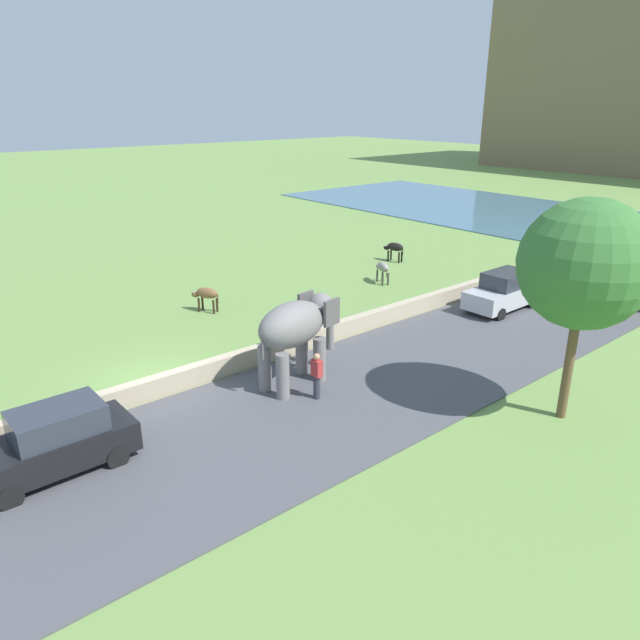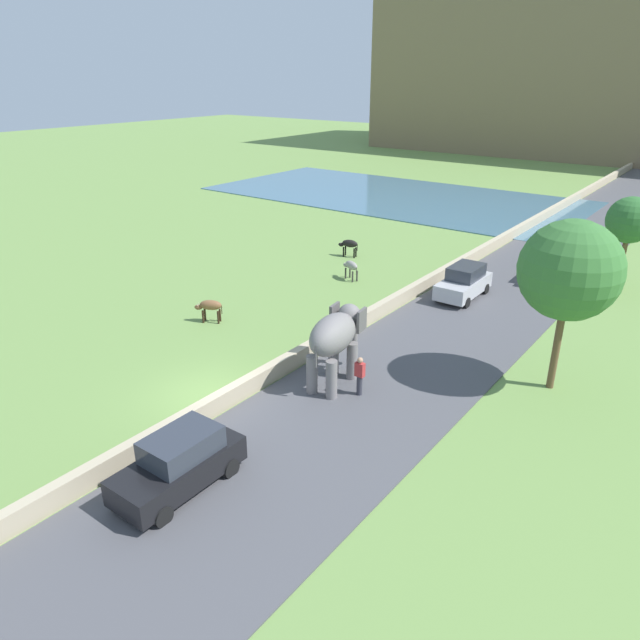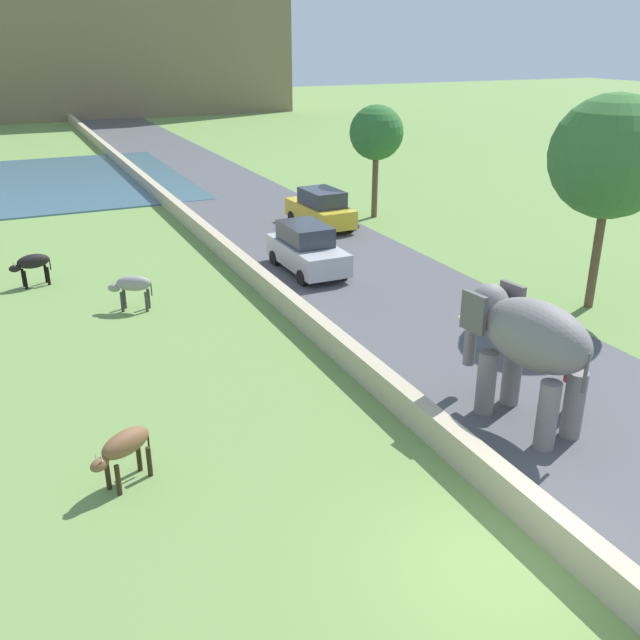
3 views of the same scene
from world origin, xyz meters
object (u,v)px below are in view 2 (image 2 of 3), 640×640
at_px(cow_brown, 210,306).
at_px(cow_black, 349,244).
at_px(cow_grey, 351,266).
at_px(person_beside_elephant, 360,376).
at_px(car_silver, 464,282).
at_px(elephant, 335,337).
at_px(car_yellow, 555,267).
at_px(car_black, 180,463).

bearing_deg(cow_brown, cow_black, 93.35).
bearing_deg(cow_grey, person_beside_elephant, -54.43).
bearing_deg(cow_black, car_silver, -15.64).
height_order(elephant, car_yellow, elephant).
height_order(elephant, person_beside_elephant, elephant).
xyz_separation_m(car_black, car_silver, (-0.00, 19.81, 0.00)).
bearing_deg(cow_brown, car_yellow, 54.22).
xyz_separation_m(car_yellow, cow_black, (-12.46, -2.99, -0.06)).
xyz_separation_m(person_beside_elephant, cow_grey, (-7.85, 10.97, -0.04)).
bearing_deg(person_beside_elephant, car_black, -99.37).
height_order(elephant, cow_grey, elephant).
height_order(person_beside_elephant, car_black, car_black).
bearing_deg(person_beside_elephant, car_silver, 95.92).
bearing_deg(car_silver, car_yellow, 60.62).
distance_m(car_yellow, cow_brown, 19.99).
distance_m(car_black, car_silver, 19.81).
height_order(cow_grey, cow_black, same).
bearing_deg(car_black, elephant, 90.22).
distance_m(car_black, cow_grey, 19.75).
bearing_deg(cow_brown, car_silver, 51.21).
relative_size(elephant, car_black, 0.89).
xyz_separation_m(car_black, cow_brown, (-8.53, 9.20, -0.06)).
height_order(person_beside_elephant, cow_black, person_beside_elephant).
height_order(car_silver, cow_grey, car_silver).
relative_size(car_yellow, cow_brown, 2.96).
bearing_deg(car_yellow, car_black, -97.07).
bearing_deg(cow_brown, person_beside_elephant, -8.98).
xyz_separation_m(car_black, cow_grey, (-6.58, 18.62, -0.06)).
bearing_deg(car_silver, cow_black, 164.36).
bearing_deg(person_beside_elephant, cow_brown, 171.02).
bearing_deg(cow_black, person_beside_elephant, -54.41).
distance_m(person_beside_elephant, car_yellow, 17.86).
relative_size(car_yellow, cow_black, 2.86).
height_order(person_beside_elephant, car_yellow, car_yellow).
bearing_deg(cow_black, elephant, -57.49).
xyz_separation_m(elephant, car_black, (0.03, -7.87, -1.14)).
relative_size(cow_grey, cow_brown, 1.02).
bearing_deg(cow_brown, car_black, -47.14).
bearing_deg(elephant, car_black, -89.78).
distance_m(person_beside_elephant, cow_grey, 13.49).
xyz_separation_m(elephant, car_silver, (0.03, 11.95, -1.14)).
height_order(car_black, car_yellow, same).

